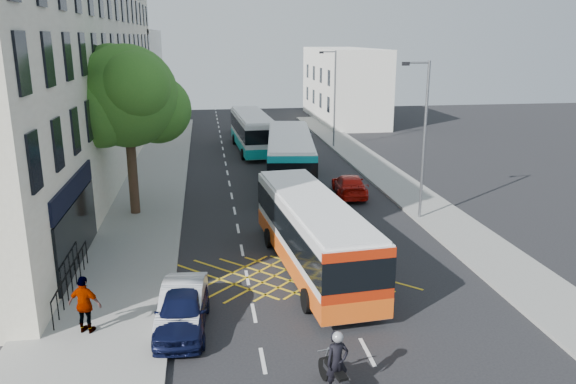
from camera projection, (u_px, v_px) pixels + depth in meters
name	position (u px, v px, depth m)	size (l,w,h in m)	color
ground	(367.00, 352.00, 17.09)	(120.00, 120.00, 0.00)	black
pavement_left	(136.00, 214.00, 30.15)	(5.00, 70.00, 0.15)	gray
pavement_right	(420.00, 201.00, 32.42)	(3.00, 70.00, 0.15)	gray
terrace_main	(58.00, 76.00, 36.63)	(8.30, 45.00, 13.50)	beige
terrace_far	(123.00, 74.00, 66.17)	(8.00, 20.00, 10.00)	silver
building_right	(343.00, 85.00, 63.31)	(6.00, 18.00, 8.00)	silver
street_tree	(127.00, 97.00, 28.46)	(6.30, 5.70, 8.80)	#382619
lamp_near	(423.00, 133.00, 28.16)	(1.45, 0.15, 8.00)	slate
lamp_far	(334.00, 94.00, 47.22)	(1.45, 0.15, 8.00)	slate
railings	(71.00, 278.00, 20.57)	(0.08, 5.60, 1.14)	black
bus_near	(313.00, 233.00, 22.74)	(3.43, 10.86, 3.00)	silver
bus_mid	(290.00, 159.00, 35.71)	(4.23, 12.08, 3.33)	silver
bus_far	(252.00, 131.00, 46.84)	(3.11, 11.09, 3.09)	silver
motorbike	(337.00, 366.00, 14.79)	(0.77, 2.13, 1.90)	black
parked_car_blue	(182.00, 311.00, 18.21)	(1.62, 4.03, 1.37)	black
parked_car_silver	(183.00, 303.00, 18.77)	(1.39, 3.98, 1.31)	#B1B2B9
red_hatchback	(349.00, 185.00, 33.72)	(1.79, 4.40, 1.28)	#AC0E07
distant_car_grey	(247.00, 127.00, 54.96)	(2.38, 5.16, 1.43)	#3B3F42
distant_car_silver	(301.00, 129.00, 53.84)	(1.56, 3.87, 1.32)	#9A9CA1
pedestrian_far	(85.00, 305.00, 17.71)	(1.12, 0.47, 1.91)	gray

